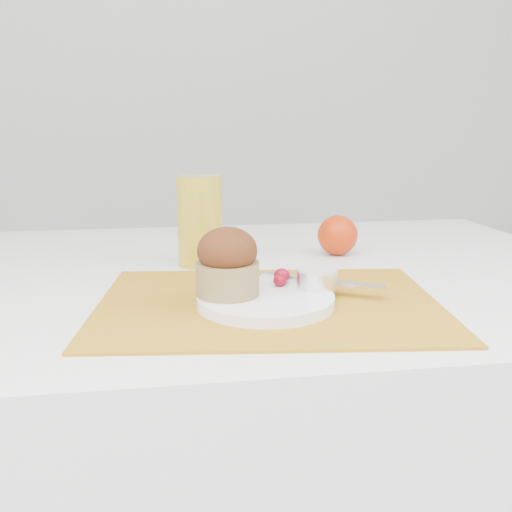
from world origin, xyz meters
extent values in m
cube|color=white|center=(0.00, 0.05, 0.38)|extent=(1.20, 0.80, 0.75)
cube|color=#B77B19|center=(0.01, -0.13, 0.75)|extent=(0.48, 0.37, 0.00)
cylinder|color=white|center=(0.00, -0.15, 0.76)|extent=(0.22, 0.22, 0.01)
cylinder|color=white|center=(0.08, -0.12, 0.78)|extent=(0.06, 0.06, 0.02)
cylinder|color=beige|center=(0.08, -0.12, 0.79)|extent=(0.06, 0.06, 0.01)
ellipsoid|color=#620215|center=(0.04, -0.09, 0.78)|extent=(0.02, 0.02, 0.02)
ellipsoid|color=#62020C|center=(0.03, -0.11, 0.78)|extent=(0.02, 0.02, 0.02)
cube|color=silver|center=(0.09, -0.10, 0.77)|extent=(0.15, 0.11, 0.00)
sphere|color=red|center=(0.18, 0.13, 0.79)|extent=(0.07, 0.07, 0.07)
cylinder|color=gold|center=(-0.06, 0.09, 0.82)|extent=(0.09, 0.09, 0.15)
cylinder|color=#977D49|center=(-0.04, -0.14, 0.79)|extent=(0.10, 0.10, 0.04)
ellipsoid|color=black|center=(-0.04, -0.14, 0.83)|extent=(0.08, 0.08, 0.06)
camera|label=1|loc=(-0.11, -0.83, 0.98)|focal=40.00mm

